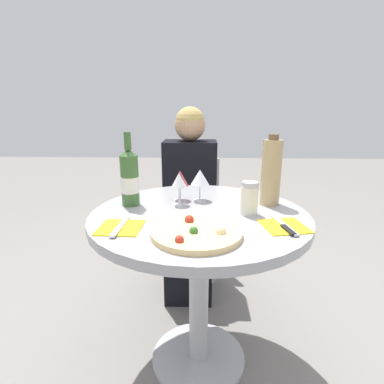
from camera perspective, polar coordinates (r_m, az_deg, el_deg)
name	(u,v)px	position (r m, az deg, el deg)	size (l,w,h in m)	color
ground_plane	(198,359)	(1.64, 1.21, -29.15)	(12.00, 12.00, 0.00)	gray
dining_table	(199,246)	(1.29, 1.37, -10.16)	(0.89, 0.89, 0.75)	#B2B2B7
chair_behind_diner	(191,220)	(2.10, -0.29, -5.37)	(0.40, 0.40, 0.82)	silver
seated_diner	(190,209)	(1.92, -0.46, -3.33)	(0.34, 0.46, 1.17)	black
pizza_large	(197,232)	(1.01, 0.87, -7.68)	(0.31, 0.31, 0.04)	#E5C17F
wine_bottle	(130,178)	(1.32, -11.79, 2.64)	(0.08, 0.08, 0.32)	#38602D
tall_carafe	(271,172)	(1.34, 14.85, 3.68)	(0.08, 0.08, 0.31)	tan
sugar_shaker	(249,198)	(1.21, 10.86, -1.21)	(0.07, 0.07, 0.13)	silver
wine_glass_front_left	(179,181)	(1.30, -2.50, 2.07)	(0.07, 0.07, 0.14)	silver
wine_glass_back_left	(180,179)	(1.37, -2.28, 2.52)	(0.08, 0.08, 0.14)	silver
wine_glass_back_right	(201,178)	(1.36, 1.72, 2.74)	(0.08, 0.08, 0.14)	silver
place_setting_left	(120,228)	(1.10, -13.56, -6.60)	(0.16, 0.19, 0.01)	yellow
place_setting_right	(285,226)	(1.13, 17.22, -6.25)	(0.18, 0.19, 0.01)	yellow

